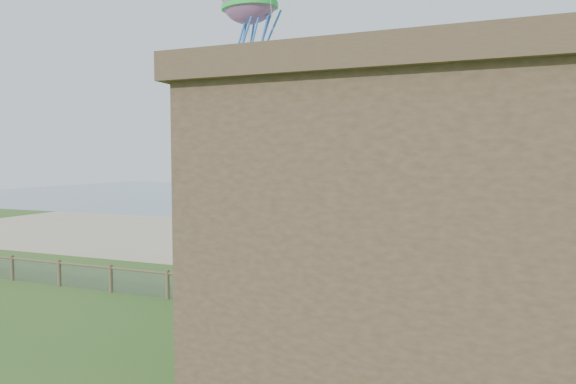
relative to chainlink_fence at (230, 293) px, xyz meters
name	(u,v)px	position (x,y,z in m)	size (l,w,h in m)	color
ground	(134,361)	(0.00, -6.00, -0.55)	(160.00, 160.00, 0.00)	#2E571E
sand_beach	(339,245)	(0.00, 16.00, -0.55)	(72.00, 20.00, 0.02)	tan
ocean	(421,199)	(0.00, 60.00, -0.55)	(160.00, 68.00, 0.02)	slate
chainlink_fence	(230,293)	(0.00, 0.00, 0.00)	(36.20, 0.20, 1.25)	#493E29
picnic_table	(318,316)	(4.05, -1.00, -0.18)	(1.73, 1.31, 0.73)	brown
octopus_kite	(250,34)	(-3.29, 8.69, 12.48)	(3.41, 2.41, 7.02)	#F44C26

